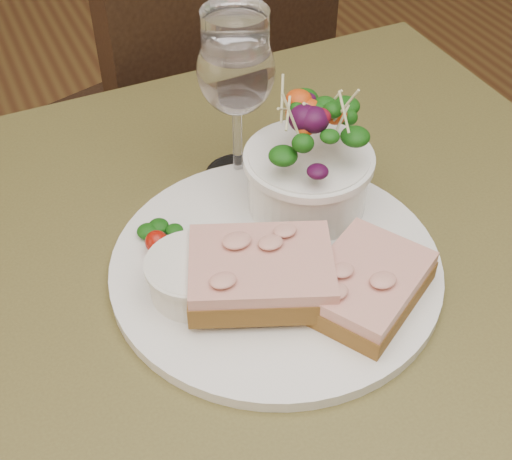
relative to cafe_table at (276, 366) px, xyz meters
name	(u,v)px	position (x,y,z in m)	size (l,w,h in m)	color
cafe_table	(276,366)	(0.00, 0.00, 0.00)	(0.80, 0.80, 0.75)	#4C4420
chair_far	(181,202)	(0.13, 0.67, -0.36)	(0.52, 0.52, 0.90)	black
dinner_plate	(276,266)	(0.01, 0.03, 0.11)	(0.31, 0.31, 0.01)	white
sandwich_front	(366,284)	(0.06, -0.04, 0.13)	(0.14, 0.13, 0.03)	#482F13
sandwich_back	(261,272)	(-0.02, 0.00, 0.14)	(0.15, 0.13, 0.03)	#482F13
ramekin	(193,275)	(-0.07, 0.03, 0.13)	(0.08, 0.08, 0.04)	silver
salad_bowl	(309,156)	(0.08, 0.09, 0.17)	(0.12, 0.12, 0.13)	white
garnish	(165,237)	(-0.07, 0.10, 0.12)	(0.05, 0.04, 0.02)	#0C3309
wine_glass	(236,75)	(0.04, 0.18, 0.22)	(0.08, 0.08, 0.18)	white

